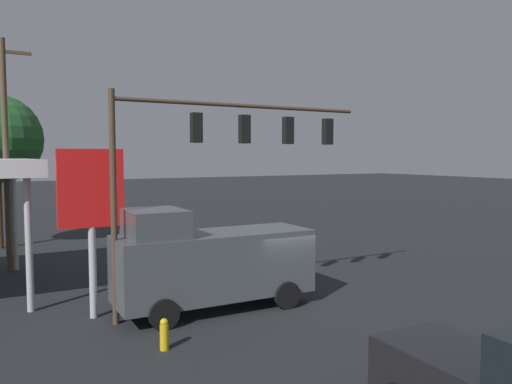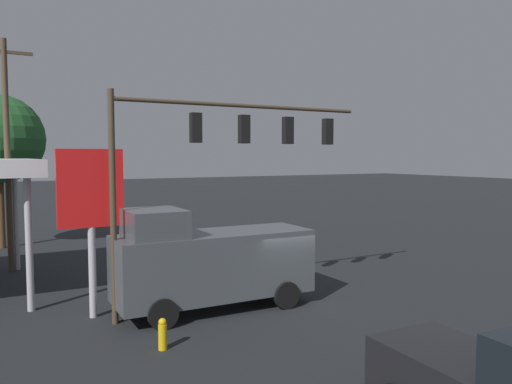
{
  "view_description": "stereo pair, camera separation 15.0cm",
  "coord_description": "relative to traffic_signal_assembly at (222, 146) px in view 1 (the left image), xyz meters",
  "views": [
    {
      "loc": [
        9.59,
        15.03,
        5.3
      ],
      "look_at": [
        0.0,
        -2.0,
        3.89
      ],
      "focal_mm": 35.0,
      "sensor_mm": 36.0,
      "label": 1
    },
    {
      "loc": [
        9.46,
        15.1,
        5.3
      ],
      "look_at": [
        0.0,
        -2.0,
        3.89
      ],
      "focal_mm": 35.0,
      "sensor_mm": 36.0,
      "label": 2
    }
  ],
  "objects": [
    {
      "name": "ground_plane",
      "position": [
        -2.11,
        0.62,
        -5.65
      ],
      "size": [
        200.0,
        200.0,
        0.0
      ],
      "primitive_type": "plane",
      "color": "black"
    },
    {
      "name": "traffic_signal_assembly",
      "position": [
        0.0,
        0.0,
        0.0
      ],
      "size": [
        9.48,
        0.43,
        7.37
      ],
      "color": "#473828",
      "rests_on": "ground"
    },
    {
      "name": "utility_pole",
      "position": [
        6.25,
        -9.64,
        -0.08
      ],
      "size": [
        2.4,
        0.26,
        10.57
      ],
      "color": "#473828",
      "rests_on": "ground"
    },
    {
      "name": "price_sign",
      "position": [
        4.25,
        -0.97,
        -1.68
      ],
      "size": [
        2.08,
        0.27,
        5.53
      ],
      "color": "#B7B7BC",
      "rests_on": "ground"
    },
    {
      "name": "delivery_truck",
      "position": [
        0.57,
        0.15,
        -3.95
      ],
      "size": [
        6.84,
        2.66,
        3.58
      ],
      "rotation": [
        0.0,
        0.0,
        -0.02
      ],
      "color": "#474C51",
      "rests_on": "ground"
    },
    {
      "name": "fire_hydrant",
      "position": [
        3.13,
        2.81,
        -5.21
      ],
      "size": [
        0.24,
        0.24,
        0.88
      ],
      "color": "gold",
      "rests_on": "ground"
    }
  ]
}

